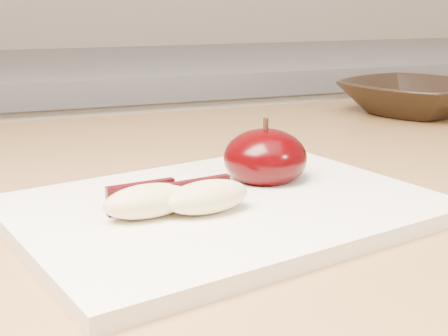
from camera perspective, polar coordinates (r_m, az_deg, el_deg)
name	(u,v)px	position (r m, az deg, el deg)	size (l,w,h in m)	color
back_cabinet	(122,280)	(1.38, -9.32, -10.05)	(2.40, 0.62, 0.94)	silver
cutting_board	(224,208)	(0.46, 0.00, -3.72)	(0.30, 0.22, 0.01)	white
apple_half	(265,158)	(0.51, 3.79, 0.91)	(0.08, 0.08, 0.06)	black
apple_wedge_a	(147,200)	(0.43, -7.05, -2.96)	(0.07, 0.04, 0.02)	beige
apple_wedge_b	(206,196)	(0.43, -1.63, -2.61)	(0.07, 0.04, 0.02)	beige
bowl	(414,98)	(0.90, 16.94, 6.18)	(0.19, 0.19, 0.05)	black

